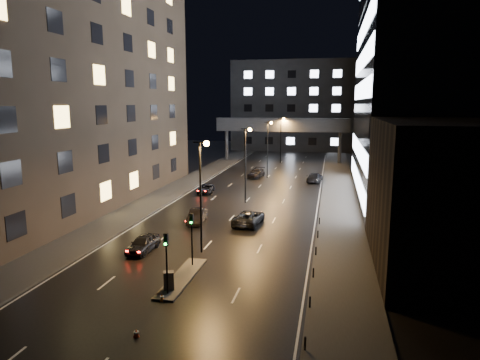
# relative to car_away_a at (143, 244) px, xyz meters

# --- Properties ---
(ground) EXTENTS (160.00, 160.00, 0.00)m
(ground) POSITION_rel_car_away_a_xyz_m (5.24, 32.94, -0.76)
(ground) COLOR black
(ground) RESTS_ON ground
(sidewalk_left) EXTENTS (5.00, 110.00, 0.15)m
(sidewalk_left) POSITION_rel_car_away_a_xyz_m (-7.26, 27.94, -0.68)
(sidewalk_left) COLOR #383533
(sidewalk_left) RESTS_ON ground
(sidewalk_right) EXTENTS (5.00, 110.00, 0.15)m
(sidewalk_right) POSITION_rel_car_away_a_xyz_m (17.74, 27.94, -0.68)
(sidewalk_right) COLOR #383533
(sidewalk_right) RESTS_ON ground
(building_left) EXTENTS (15.00, 48.00, 40.00)m
(building_left) POSITION_rel_car_away_a_xyz_m (-17.26, 16.94, 19.24)
(building_left) COLOR #2D2319
(building_left) RESTS_ON ground
(building_right_low) EXTENTS (10.00, 18.00, 12.00)m
(building_right_low) POSITION_rel_car_away_a_xyz_m (25.24, 1.94, 5.24)
(building_right_low) COLOR black
(building_right_low) RESTS_ON ground
(building_right_glass) EXTENTS (20.00, 36.00, 45.00)m
(building_right_glass) POSITION_rel_car_away_a_xyz_m (30.24, 28.94, 21.74)
(building_right_glass) COLOR black
(building_right_glass) RESTS_ON ground
(building_far) EXTENTS (34.00, 14.00, 25.00)m
(building_far) POSITION_rel_car_away_a_xyz_m (5.24, 90.94, 11.74)
(building_far) COLOR #333335
(building_far) RESTS_ON ground
(skybridge) EXTENTS (30.00, 3.00, 10.00)m
(skybridge) POSITION_rel_car_away_a_xyz_m (5.24, 62.94, 7.58)
(skybridge) COLOR #333335
(skybridge) RESTS_ON ground
(median_island) EXTENTS (1.60, 8.00, 0.15)m
(median_island) POSITION_rel_car_away_a_xyz_m (5.54, -5.06, -0.68)
(median_island) COLOR #383533
(median_island) RESTS_ON ground
(traffic_signal_near) EXTENTS (0.28, 0.34, 4.40)m
(traffic_signal_near) POSITION_rel_car_away_a_xyz_m (5.54, -2.56, 2.34)
(traffic_signal_near) COLOR black
(traffic_signal_near) RESTS_ON median_island
(traffic_signal_far) EXTENTS (0.28, 0.34, 4.40)m
(traffic_signal_far) POSITION_rel_car_away_a_xyz_m (5.54, -8.06, 2.34)
(traffic_signal_far) COLOR black
(traffic_signal_far) RESTS_ON median_island
(bollard_row) EXTENTS (0.12, 25.12, 0.90)m
(bollard_row) POSITION_rel_car_away_a_xyz_m (15.44, -0.56, -0.31)
(bollard_row) COLOR black
(bollard_row) RESTS_ON ground
(streetlight_near) EXTENTS (1.45, 0.50, 10.15)m
(streetlight_near) POSITION_rel_car_away_a_xyz_m (5.41, 0.94, 5.74)
(streetlight_near) COLOR black
(streetlight_near) RESTS_ON ground
(streetlight_mid_a) EXTENTS (1.45, 0.50, 10.15)m
(streetlight_mid_a) POSITION_rel_car_away_a_xyz_m (5.41, 20.94, 5.74)
(streetlight_mid_a) COLOR black
(streetlight_mid_a) RESTS_ON ground
(streetlight_mid_b) EXTENTS (1.45, 0.50, 10.15)m
(streetlight_mid_b) POSITION_rel_car_away_a_xyz_m (5.41, 40.94, 5.74)
(streetlight_mid_b) COLOR black
(streetlight_mid_b) RESTS_ON ground
(streetlight_far) EXTENTS (1.45, 0.50, 10.15)m
(streetlight_far) POSITION_rel_car_away_a_xyz_m (5.41, 60.94, 5.74)
(streetlight_far) COLOR black
(streetlight_far) RESTS_ON ground
(car_away_a) EXTENTS (1.96, 4.51, 1.51)m
(car_away_a) POSITION_rel_car_away_a_xyz_m (0.00, 0.00, 0.00)
(car_away_a) COLOR black
(car_away_a) RESTS_ON ground
(car_away_b) EXTENTS (2.19, 4.87, 1.55)m
(car_away_b) POSITION_rel_car_away_a_xyz_m (1.87, 10.19, 0.02)
(car_away_b) COLOR black
(car_away_b) RESTS_ON ground
(car_away_c) EXTENTS (2.71, 4.89, 1.29)m
(car_away_c) POSITION_rel_car_away_a_xyz_m (-1.87, 26.01, -0.11)
(car_away_c) COLOR black
(car_away_c) RESTS_ON ground
(car_away_d) EXTENTS (2.73, 5.65, 1.59)m
(car_away_d) POSITION_rel_car_away_a_xyz_m (3.21, 41.06, 0.04)
(car_away_d) COLOR black
(car_away_d) RESTS_ON ground
(car_toward_a) EXTENTS (3.12, 5.92, 1.59)m
(car_toward_a) POSITION_rel_car_away_a_xyz_m (7.71, 10.75, 0.04)
(car_toward_a) COLOR black
(car_toward_a) RESTS_ON ground
(car_toward_b) EXTENTS (2.79, 5.62, 1.57)m
(car_toward_b) POSITION_rel_car_away_a_xyz_m (13.81, 38.76, 0.03)
(car_toward_b) COLOR black
(car_toward_b) RESTS_ON ground
(utility_cabinet) EXTENTS (0.89, 0.80, 1.30)m
(utility_cabinet) POSITION_rel_car_away_a_xyz_m (5.36, -7.34, 0.05)
(utility_cabinet) COLOR #49494B
(utility_cabinet) RESTS_ON median_island
(cone_a) EXTENTS (0.48, 0.48, 0.48)m
(cone_a) POSITION_rel_car_away_a_xyz_m (5.79, -13.55, -0.52)
(cone_a) COLOR red
(cone_a) RESTS_ON ground
(cone_b) EXTENTS (0.39, 0.39, 0.56)m
(cone_b) POSITION_rel_car_away_a_xyz_m (5.49, -8.97, -0.48)
(cone_b) COLOR orange
(cone_b) RESTS_ON ground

